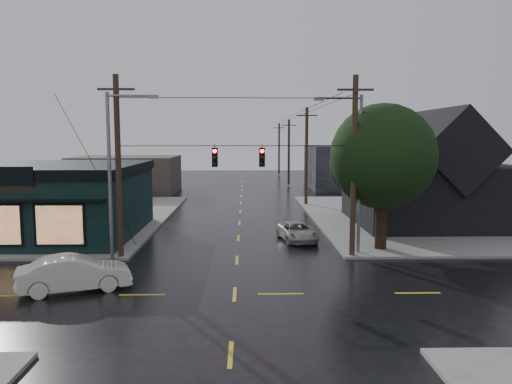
{
  "coord_description": "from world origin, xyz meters",
  "views": [
    {
      "loc": [
        0.48,
        -21.0,
        6.81
      ],
      "look_at": [
        1.06,
        6.01,
        3.8
      ],
      "focal_mm": 35.0,
      "sensor_mm": 36.0,
      "label": 1
    }
  ],
  "objects_px": {
    "corner_tree": "(383,157)",
    "utility_pole_ne": "(352,257)",
    "suv_silver": "(297,232)",
    "sedan_cream": "(75,273)",
    "utility_pole_nw": "(121,259)"
  },
  "relations": [
    {
      "from": "corner_tree",
      "to": "utility_pole_ne",
      "type": "bearing_deg",
      "value": -141.43
    },
    {
      "from": "utility_pole_nw",
      "to": "corner_tree",
      "type": "bearing_deg",
      "value": 6.22
    },
    {
      "from": "corner_tree",
      "to": "suv_silver",
      "type": "distance_m",
      "value": 7.49
    },
    {
      "from": "utility_pole_nw",
      "to": "utility_pole_ne",
      "type": "relative_size",
      "value": 1.0
    },
    {
      "from": "utility_pole_nw",
      "to": "utility_pole_ne",
      "type": "bearing_deg",
      "value": 0.0
    },
    {
      "from": "corner_tree",
      "to": "utility_pole_ne",
      "type": "distance_m",
      "value": 6.21
    },
    {
      "from": "sedan_cream",
      "to": "suv_silver",
      "type": "relative_size",
      "value": 1.12
    },
    {
      "from": "corner_tree",
      "to": "sedan_cream",
      "type": "distance_m",
      "value": 18.0
    },
    {
      "from": "corner_tree",
      "to": "suv_silver",
      "type": "xyz_separation_m",
      "value": [
        -4.68,
        2.97,
        -5.03
      ]
    },
    {
      "from": "suv_silver",
      "to": "corner_tree",
      "type": "bearing_deg",
      "value": -41.88
    },
    {
      "from": "utility_pole_nw",
      "to": "utility_pole_ne",
      "type": "height_order",
      "value": "same"
    },
    {
      "from": "corner_tree",
      "to": "suv_silver",
      "type": "relative_size",
      "value": 2.0
    },
    {
      "from": "utility_pole_ne",
      "to": "suv_silver",
      "type": "relative_size",
      "value": 2.36
    },
    {
      "from": "utility_pole_ne",
      "to": "sedan_cream",
      "type": "xyz_separation_m",
      "value": [
        -13.58,
        -5.86,
        0.79
      ]
    },
    {
      "from": "corner_tree",
      "to": "sedan_cream",
      "type": "bearing_deg",
      "value": -154.36
    }
  ]
}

